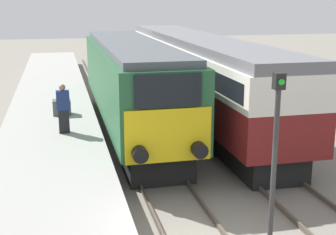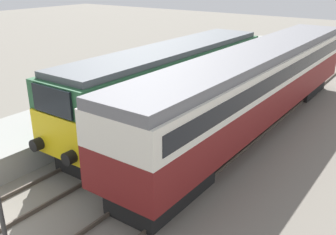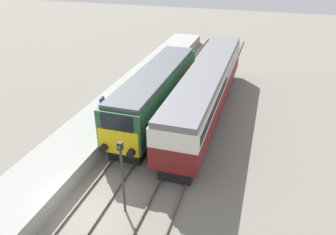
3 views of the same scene
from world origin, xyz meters
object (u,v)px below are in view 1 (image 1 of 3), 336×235
(passenger_carriage, at_px, (197,69))
(signal_post, at_px, (275,145))
(locomotive, at_px, (131,83))
(luggage_crate, at_px, (62,107))
(person_on_platform, at_px, (63,109))

(passenger_carriage, relative_size, signal_post, 4.71)
(locomotive, bearing_deg, luggage_crate, -176.79)
(passenger_carriage, height_order, luggage_crate, passenger_carriage)
(locomotive, bearing_deg, person_on_platform, -134.62)
(locomotive, height_order, signal_post, signal_post)
(locomotive, bearing_deg, signal_post, -80.10)
(locomotive, distance_m, luggage_crate, 2.97)
(locomotive, height_order, luggage_crate, locomotive)
(passenger_carriage, height_order, person_on_platform, passenger_carriage)
(person_on_platform, bearing_deg, locomotive, 45.38)
(passenger_carriage, xyz_separation_m, luggage_crate, (-6.25, -2.08, -1.04))
(locomotive, xyz_separation_m, luggage_crate, (-2.85, -0.16, -0.83))
(passenger_carriage, relative_size, luggage_crate, 26.62)
(locomotive, relative_size, signal_post, 3.44)
(luggage_crate, bearing_deg, locomotive, 3.21)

